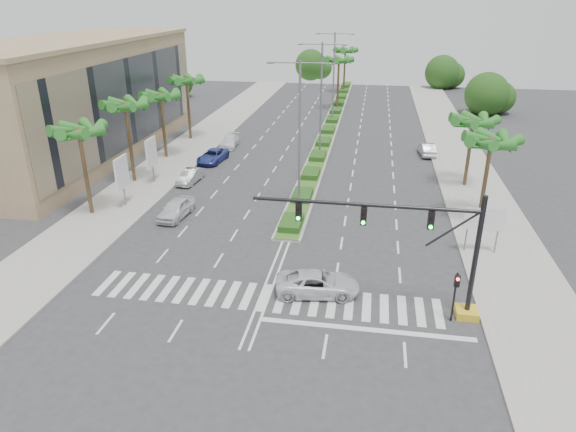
# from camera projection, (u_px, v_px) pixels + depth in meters

# --- Properties ---
(ground) EXTENTS (160.00, 160.00, 0.00)m
(ground) POSITION_uv_depth(u_px,v_px,m) (264.00, 298.00, 30.35)
(ground) COLOR #333335
(ground) RESTS_ON ground
(footpath_right) EXTENTS (6.00, 120.00, 0.15)m
(footpath_right) POSITION_uv_depth(u_px,v_px,m) (476.00, 193.00, 46.13)
(footpath_right) COLOR gray
(footpath_right) RESTS_ON ground
(footpath_left) EXTENTS (6.00, 120.00, 0.15)m
(footpath_left) POSITION_uv_depth(u_px,v_px,m) (156.00, 175.00, 50.74)
(footpath_left) COLOR gray
(footpath_left) RESTS_ON ground
(median) EXTENTS (2.20, 75.00, 0.20)m
(median) POSITION_uv_depth(u_px,v_px,m) (331.00, 123.00, 71.06)
(median) COLOR gray
(median) RESTS_ON ground
(median_grass) EXTENTS (1.80, 75.00, 0.04)m
(median_grass) POSITION_uv_depth(u_px,v_px,m) (331.00, 123.00, 71.02)
(median_grass) COLOR #33581E
(median_grass) RESTS_ON median
(building) EXTENTS (12.00, 36.00, 12.00)m
(building) POSITION_uv_depth(u_px,v_px,m) (78.00, 100.00, 55.46)
(building) COLOR tan
(building) RESTS_ON ground
(signal_gantry) EXTENTS (12.60, 1.20, 7.20)m
(signal_gantry) POSITION_uv_depth(u_px,v_px,m) (432.00, 258.00, 27.58)
(signal_gantry) COLOR gold
(signal_gantry) RESTS_ON ground
(pedestrian_signal) EXTENTS (0.28, 0.36, 3.00)m
(pedestrian_signal) POSITION_uv_depth(u_px,v_px,m) (456.00, 289.00, 27.33)
(pedestrian_signal) COLOR black
(pedestrian_signal) RESTS_ON ground
(direction_sign) EXTENTS (2.70, 0.11, 3.40)m
(direction_sign) POSITION_uv_depth(u_px,v_px,m) (484.00, 221.00, 34.57)
(direction_sign) COLOR slate
(direction_sign) RESTS_ON ground
(billboard_near) EXTENTS (0.18, 2.10, 4.35)m
(billboard_near) POSITION_uv_depth(u_px,v_px,m) (122.00, 173.00, 42.24)
(billboard_near) COLOR slate
(billboard_near) RESTS_ON ground
(billboard_far) EXTENTS (0.18, 2.10, 4.35)m
(billboard_far) POSITION_uv_depth(u_px,v_px,m) (151.00, 153.00, 47.68)
(billboard_far) COLOR slate
(billboard_far) RESTS_ON ground
(palm_left_near) EXTENTS (4.57, 4.68, 7.55)m
(palm_left_near) POSITION_uv_depth(u_px,v_px,m) (79.00, 134.00, 39.26)
(palm_left_near) COLOR brown
(palm_left_near) RESTS_ON ground
(palm_left_mid) EXTENTS (4.57, 4.68, 7.95)m
(palm_left_mid) POSITION_uv_depth(u_px,v_px,m) (126.00, 108.00, 46.35)
(palm_left_mid) COLOR brown
(palm_left_mid) RESTS_ON ground
(palm_left_far) EXTENTS (4.57, 4.68, 7.35)m
(palm_left_far) POSITION_uv_depth(u_px,v_px,m) (161.00, 98.00, 53.82)
(palm_left_far) COLOR brown
(palm_left_far) RESTS_ON ground
(palm_left_end) EXTENTS (4.57, 4.68, 7.75)m
(palm_left_end) POSITION_uv_depth(u_px,v_px,m) (187.00, 83.00, 60.91)
(palm_left_end) COLOR brown
(palm_left_end) RESTS_ON ground
(palm_right_near) EXTENTS (4.57, 4.68, 7.05)m
(palm_right_near) POSITION_uv_depth(u_px,v_px,m) (491.00, 144.00, 38.38)
(palm_right_near) COLOR brown
(palm_right_near) RESTS_ON ground
(palm_right_far) EXTENTS (4.57, 4.68, 6.75)m
(palm_right_far) POSITION_uv_depth(u_px,v_px,m) (473.00, 124.00, 45.73)
(palm_right_far) COLOR brown
(palm_right_far) RESTS_ON ground
(palm_median_a) EXTENTS (4.57, 4.68, 8.05)m
(palm_median_a) POSITION_uv_depth(u_px,v_px,m) (339.00, 62.00, 77.32)
(palm_median_a) COLOR brown
(palm_median_a) RESTS_ON ground
(palm_median_b) EXTENTS (4.57, 4.68, 8.05)m
(palm_median_b) POSITION_uv_depth(u_px,v_px,m) (345.00, 52.00, 90.90)
(palm_median_b) COLOR brown
(palm_median_b) RESTS_ON ground
(streetlight_near) EXTENTS (5.10, 0.25, 12.00)m
(streetlight_near) POSITION_uv_depth(u_px,v_px,m) (300.00, 129.00, 40.33)
(streetlight_near) COLOR slate
(streetlight_near) RESTS_ON ground
(streetlight_mid) EXTENTS (5.10, 0.25, 12.00)m
(streetlight_mid) POSITION_uv_depth(u_px,v_px,m) (321.00, 93.00, 54.82)
(streetlight_mid) COLOR slate
(streetlight_mid) RESTS_ON ground
(streetlight_far) EXTENTS (5.10, 0.25, 12.00)m
(streetlight_far) POSITION_uv_depth(u_px,v_px,m) (334.00, 73.00, 69.31)
(streetlight_far) COLOR slate
(streetlight_far) RESTS_ON ground
(car_parked_a) EXTENTS (2.13, 4.49, 1.48)m
(car_parked_a) POSITION_uv_depth(u_px,v_px,m) (176.00, 209.00, 41.05)
(car_parked_a) COLOR silver
(car_parked_a) RESTS_ON ground
(car_parked_b) EXTENTS (1.70, 3.98, 1.28)m
(car_parked_b) POSITION_uv_depth(u_px,v_px,m) (190.00, 176.00, 48.71)
(car_parked_b) COLOR #AEAEB3
(car_parked_b) RESTS_ON ground
(car_parked_c) EXTENTS (2.68, 4.95, 1.32)m
(car_parked_c) POSITION_uv_depth(u_px,v_px,m) (213.00, 156.00, 54.75)
(car_parked_c) COLOR #2E3A8E
(car_parked_c) RESTS_ON ground
(car_parked_d) EXTENTS (2.07, 4.51, 1.28)m
(car_parked_d) POSITION_uv_depth(u_px,v_px,m) (230.00, 141.00, 60.33)
(car_parked_d) COLOR white
(car_parked_d) RESTS_ON ground
(car_crossing) EXTENTS (5.25, 2.95, 1.38)m
(car_crossing) POSITION_uv_depth(u_px,v_px,m) (318.00, 283.00, 30.51)
(car_crossing) COLOR silver
(car_crossing) RESTS_ON ground
(car_right) EXTENTS (1.87, 4.35, 1.40)m
(car_right) POSITION_uv_depth(u_px,v_px,m) (427.00, 149.00, 57.05)
(car_right) COLOR #A9A9AE
(car_right) RESTS_ON ground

